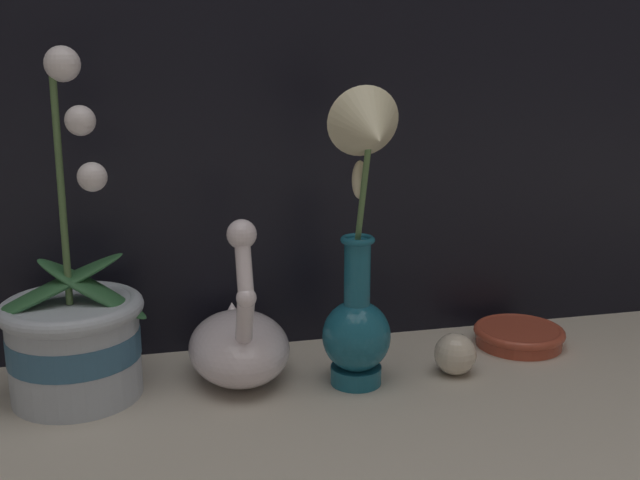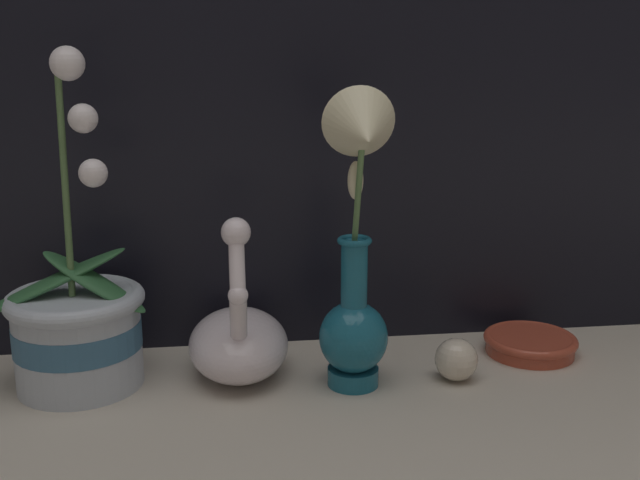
% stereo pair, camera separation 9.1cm
% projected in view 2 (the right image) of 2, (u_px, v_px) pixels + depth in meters
% --- Properties ---
extents(ground_plane, '(2.80, 2.80, 0.00)m').
position_uv_depth(ground_plane, '(323.00, 410.00, 0.85)').
color(ground_plane, '#BCB2A3').
extents(orchid_potted_plant, '(0.21, 0.16, 0.40)m').
position_uv_depth(orchid_potted_plant, '(77.00, 324.00, 0.90)').
color(orchid_potted_plant, '#B2BCCC').
rests_on(orchid_potted_plant, ground_plane).
extents(swan_figurine, '(0.12, 0.19, 0.22)m').
position_uv_depth(swan_figurine, '(238.00, 338.00, 0.93)').
color(swan_figurine, white).
rests_on(swan_figurine, ground_plane).
extents(blue_vase, '(0.08, 0.13, 0.36)m').
position_uv_depth(blue_vase, '(357.00, 266.00, 0.86)').
color(blue_vase, '#195B75').
rests_on(blue_vase, ground_plane).
extents(glass_sphere, '(0.05, 0.05, 0.05)m').
position_uv_depth(glass_sphere, '(456.00, 359.00, 0.92)').
color(glass_sphere, beige).
rests_on(glass_sphere, ground_plane).
extents(amber_dish, '(0.12, 0.12, 0.03)m').
position_uv_depth(amber_dish, '(530.00, 343.00, 1.01)').
color(amber_dish, '#A8422D').
rests_on(amber_dish, ground_plane).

